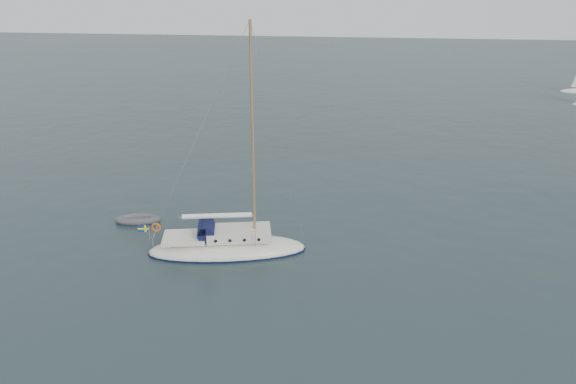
# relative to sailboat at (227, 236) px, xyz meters

# --- Properties ---
(ground) EXTENTS (300.00, 300.00, 0.00)m
(ground) POSITION_rel_sailboat_xyz_m (3.29, 1.09, -1.05)
(ground) COLOR black
(ground) RESTS_ON ground
(sailboat) EXTENTS (9.74, 2.92, 13.87)m
(sailboat) POSITION_rel_sailboat_xyz_m (0.00, 0.00, 0.00)
(sailboat) COLOR beige
(sailboat) RESTS_ON ground
(dinghy) EXTENTS (3.02, 1.37, 0.43)m
(dinghy) POSITION_rel_sailboat_xyz_m (-7.11, 3.42, -0.86)
(dinghy) COLOR #454549
(dinghy) RESTS_ON ground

